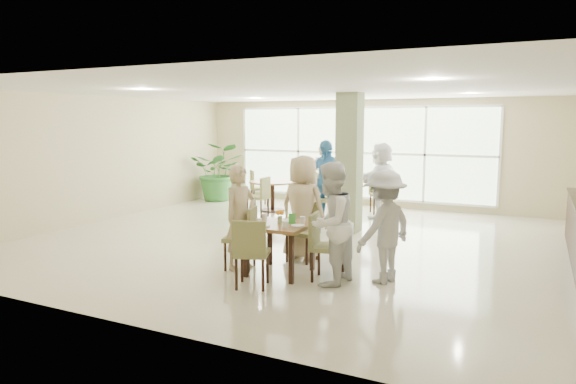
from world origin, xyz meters
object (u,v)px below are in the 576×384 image
at_px(teen_standing, 385,227).
at_px(potted_plant, 219,172).
at_px(round_table_left, 273,188).
at_px(adult_b, 381,180).
at_px(main_table, 280,231).
at_px(adult_a, 325,180).
at_px(teen_far, 303,208).
at_px(teen_right, 330,224).
at_px(teen_left, 240,217).
at_px(adult_standing, 323,176).
at_px(round_table_right, 344,190).

bearing_deg(teen_standing, potted_plant, -106.82).
distance_m(round_table_left, adult_b, 2.73).
xyz_separation_m(main_table, adult_a, (-0.95, 4.13, 0.27)).
xyz_separation_m(teen_far, teen_right, (0.87, -1.01, -0.00)).
relative_size(teen_right, adult_a, 0.93).
bearing_deg(teen_right, main_table, -90.95).
bearing_deg(teen_right, adult_b, -164.64).
height_order(teen_left, adult_a, adult_a).
height_order(round_table_left, adult_standing, adult_standing).
height_order(round_table_right, potted_plant, potted_plant).
bearing_deg(adult_standing, teen_right, 99.87).
bearing_deg(round_table_left, teen_left, -67.61).
bearing_deg(round_table_left, round_table_right, 11.06).
height_order(potted_plant, adult_standing, potted_plant).
relative_size(round_table_right, teen_far, 0.68).
bearing_deg(teen_right, potted_plant, -128.27).
distance_m(round_table_left, potted_plant, 2.33).
bearing_deg(teen_far, adult_a, -66.01).
bearing_deg(potted_plant, teen_standing, -40.07).
bearing_deg(teen_right, teen_far, -132.05).
xyz_separation_m(round_table_right, teen_far, (0.80, -4.17, 0.27)).
bearing_deg(adult_a, main_table, -58.50).
distance_m(teen_left, teen_standing, 2.17).
distance_m(round_table_left, adult_a, 1.79).
bearing_deg(teen_far, teen_right, 139.17).
bearing_deg(teen_standing, round_table_right, -130.75).
bearing_deg(main_table, adult_standing, 106.42).
bearing_deg(teen_right, round_table_right, -155.00).
bearing_deg(adult_b, adult_a, -35.55).
xyz_separation_m(adult_b, adult_standing, (-1.82, 0.88, -0.06)).
bearing_deg(potted_plant, adult_b, -6.22).
xyz_separation_m(teen_left, teen_standing, (2.15, 0.30, -0.00)).
bearing_deg(teen_left, teen_right, -76.74).
height_order(teen_far, adult_standing, teen_far).
bearing_deg(teen_far, adult_b, -83.44).
distance_m(main_table, teen_far, 0.92).
relative_size(main_table, potted_plant, 0.53).
bearing_deg(potted_plant, teen_far, -44.54).
distance_m(potted_plant, teen_right, 7.97).
distance_m(main_table, adult_standing, 6.15).
xyz_separation_m(main_table, teen_left, (-0.66, -0.02, 0.15)).
xyz_separation_m(teen_left, adult_a, (-0.29, 4.14, 0.12)).
relative_size(main_table, teen_standing, 0.55).
distance_m(potted_plant, teen_far, 6.64).
relative_size(round_table_left, potted_plant, 0.72).
bearing_deg(main_table, teen_left, -178.50).
height_order(round_table_left, potted_plant, potted_plant).
height_order(teen_left, adult_b, adult_b).
xyz_separation_m(potted_plant, adult_standing, (3.03, 0.35, -0.00)).
bearing_deg(teen_standing, teen_left, -58.68).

